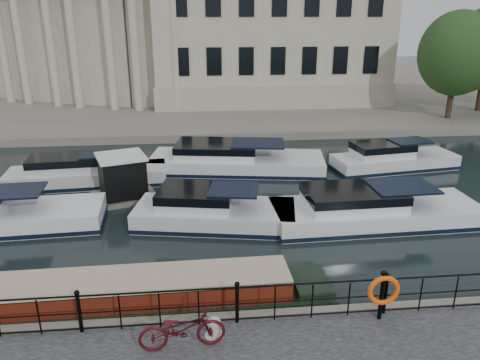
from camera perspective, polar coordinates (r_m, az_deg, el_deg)
The scene contains 10 objects.
ground_plane at distance 15.07m, azimuth -1.17°, elevation -13.48°, with size 160.00×160.00×0.00m, color black.
far_bank at distance 52.19m, azimuth -4.66°, elevation 10.89°, with size 120.00×42.00×0.55m, color #6B665B.
railing at distance 12.54m, azimuth -0.36°, elevation -14.50°, with size 24.14×0.14×1.22m.
civic_building at distance 47.29m, azimuth -6.05°, elevation 18.17°, with size 53.55×31.84×16.85m.
bicycle at distance 11.87m, azimuth -7.08°, elevation -17.51°, with size 0.73×2.10×1.10m, color #460C12.
mooring_bollard at distance 12.32m, azimuth -3.16°, elevation -17.49°, with size 0.49×0.49×0.55m.
life_ring_post at distance 13.03m, azimuth 17.08°, elevation -12.81°, with size 0.87×0.22×1.41m.
narrowboat at distance 14.40m, azimuth -15.90°, elevation -14.34°, with size 13.22×2.01×1.49m.
harbour_hut at distance 22.40m, azimuth -14.11°, elevation 0.10°, with size 3.48×3.17×2.18m.
cabin_cruisers at distance 22.20m, azimuth -3.62°, elevation -1.11°, with size 28.39×11.41×1.99m.
Camera 1 is at (-0.95, -12.57, 8.26)m, focal length 35.00 mm.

